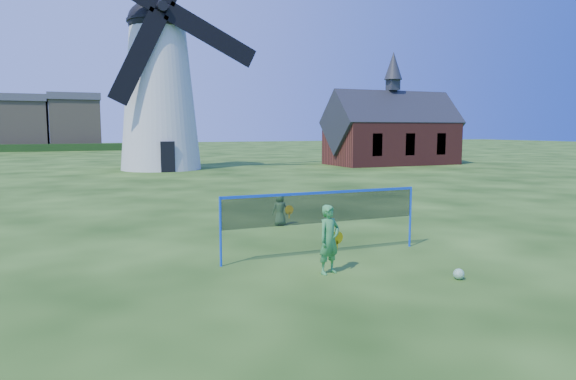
% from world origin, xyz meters
% --- Properties ---
extents(ground, '(220.00, 220.00, 0.00)m').
position_xyz_m(ground, '(0.00, 0.00, 0.00)').
color(ground, black).
rests_on(ground, ground).
extents(windmill, '(13.61, 5.89, 18.18)m').
position_xyz_m(windmill, '(1.44, 28.09, 6.20)').
color(windmill, silver).
rests_on(windmill, ground).
extents(chapel, '(11.22, 5.44, 9.48)m').
position_xyz_m(chapel, '(20.60, 26.14, 2.67)').
color(chapel, maroon).
rests_on(chapel, ground).
extents(badminton_net, '(5.05, 0.05, 1.55)m').
position_xyz_m(badminton_net, '(0.70, -0.45, 1.14)').
color(badminton_net, blue).
rests_on(badminton_net, ground).
extents(player_girl, '(0.72, 0.49, 1.45)m').
position_xyz_m(player_girl, '(0.14, -1.86, 0.72)').
color(player_girl, '#3B9549').
rests_on(player_girl, ground).
extents(player_boy, '(0.61, 0.40, 1.01)m').
position_xyz_m(player_boy, '(1.20, 3.53, 0.51)').
color(player_boy, '#4B823F').
rests_on(player_boy, ground).
extents(play_ball, '(0.22, 0.22, 0.22)m').
position_xyz_m(play_ball, '(2.35, -3.26, 0.11)').
color(play_ball, green).
rests_on(play_ball, ground).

